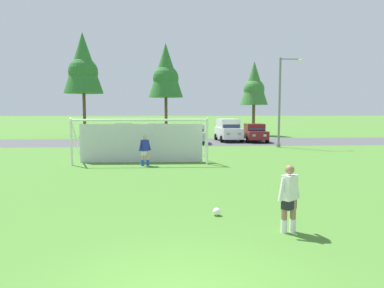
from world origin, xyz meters
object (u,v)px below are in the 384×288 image
at_px(soccer_goal, 141,140).
at_px(parked_car_slot_center, 228,130).
at_px(parked_car_slot_far_left, 123,132).
at_px(parked_car_slot_center_right, 255,133).
at_px(player_striker_near, 145,150).
at_px(parked_car_slot_left, 157,133).
at_px(player_defender_far, 289,199).
at_px(street_lamp, 282,101).
at_px(parked_car_slot_center_left, 194,133).
at_px(soccer_ball, 217,212).

xyz_separation_m(soccer_goal, parked_car_slot_center, (7.35, 13.97, -0.18)).
distance_m(parked_car_slot_far_left, parked_car_slot_center_right, 12.66).
height_order(player_striker_near, parked_car_slot_far_left, parked_car_slot_far_left).
relative_size(soccer_goal, parked_car_slot_left, 1.73).
distance_m(player_defender_far, parked_car_slot_far_left, 27.17).
height_order(parked_car_slot_center_right, street_lamp, street_lamp).
xyz_separation_m(player_defender_far, parked_car_slot_center_left, (-0.53, 23.93, 0.05)).
relative_size(soccer_ball, parked_car_slot_center_left, 0.05).
distance_m(soccer_goal, street_lamp, 13.47).
xyz_separation_m(soccer_ball, parked_car_slot_center_right, (6.86, 23.37, 0.77)).
bearing_deg(player_defender_far, player_striker_near, 111.27).
distance_m(parked_car_slot_center_left, street_lamp, 8.46).
relative_size(soccer_ball, parked_car_slot_center_right, 0.05).
bearing_deg(parked_car_slot_center, player_defender_far, -96.50).
bearing_deg(parked_car_slot_far_left, parked_car_slot_center_right, -6.12).
xyz_separation_m(parked_car_slot_center, street_lamp, (3.27, -6.05, 2.60)).
xyz_separation_m(soccer_ball, parked_car_slot_center, (4.47, 24.26, 1.00)).
bearing_deg(parked_car_slot_center_left, parked_car_slot_left, 162.98).
relative_size(parked_car_slot_center, street_lamp, 0.66).
distance_m(soccer_ball, parked_car_slot_center, 24.69).
relative_size(player_striker_near, parked_car_slot_center_left, 0.39).
height_order(parked_car_slot_left, street_lamp, street_lamp).
xyz_separation_m(parked_car_slot_center_left, parked_car_slot_center, (3.46, 1.79, 0.24)).
height_order(parked_car_slot_far_left, parked_car_slot_center_left, same).
bearing_deg(parked_car_slot_center_left, parked_car_slot_far_left, 161.50).
height_order(player_defender_far, parked_car_slot_left, parked_car_slot_left).
bearing_deg(player_striker_near, parked_car_slot_center_left, 74.79).
height_order(soccer_ball, parked_car_slot_center, parked_car_slot_center).
distance_m(soccer_goal, parked_car_slot_left, 13.25).
relative_size(parked_car_slot_far_left, parked_car_slot_center, 0.91).
relative_size(player_defender_far, street_lamp, 0.23).
distance_m(soccer_goal, parked_car_slot_center, 15.78).
relative_size(parked_car_slot_far_left, parked_car_slot_left, 1.00).
bearing_deg(player_defender_far, soccer_ball, 136.45).
xyz_separation_m(parked_car_slot_left, parked_car_slot_center_right, (9.30, -0.15, 0.00)).
relative_size(soccer_ball, player_striker_near, 0.13).
bearing_deg(soccer_goal, player_striker_near, -76.08).
height_order(soccer_ball, parked_car_slot_far_left, parked_car_slot_far_left).
bearing_deg(parked_car_slot_center, parked_car_slot_center_right, -20.36).
height_order(parked_car_slot_center_left, parked_car_slot_center, parked_car_slot_center).
bearing_deg(player_striker_near, parked_car_slot_far_left, 101.36).
distance_m(player_striker_near, parked_car_slot_left, 14.35).
bearing_deg(soccer_ball, parked_car_slot_center_left, 87.42).
bearing_deg(parked_car_slot_center_right, parked_car_slot_far_left, 173.88).
bearing_deg(parked_car_slot_center_right, street_lamp, -80.24).
bearing_deg(soccer_ball, parked_car_slot_left, 95.93).
xyz_separation_m(player_striker_near, parked_car_slot_left, (0.16, 14.35, 0.05)).
bearing_deg(parked_car_slot_center_right, soccer_goal, -126.66).
bearing_deg(soccer_ball, player_defender_far, -43.55).
xyz_separation_m(player_striker_near, parked_car_slot_center_right, (9.46, 14.20, 0.05)).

